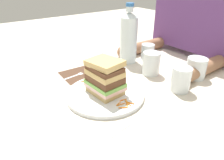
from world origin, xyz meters
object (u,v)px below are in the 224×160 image
Objects in this scene: fork at (75,75)px; water_bottle at (129,37)px; empty_tumbler_2 at (151,63)px; diner_across at (199,5)px; knife at (132,121)px; empty_tumbler_1 at (196,68)px; main_plate at (105,94)px; empty_tumbler_0 at (148,52)px; juice_glass at (181,80)px; napkin_dark at (79,74)px; sandwich at (105,78)px.

water_bottle is at bearing 88.19° from fork.
empty_tumbler_2 is (0.17, 0.27, 0.04)m from fork.
diner_across is at bearing 96.50° from empty_tumbler_2.
fork is 0.67m from diner_across.
empty_tumbler_1 is (-0.06, 0.40, 0.04)m from knife.
main_plate is 0.26m from empty_tumbler_2.
empty_tumbler_0 reaches higher than fork.
main_plate is 0.28m from juice_glass.
empty_tumbler_2 is at bearing 174.72° from juice_glass.
empty_tumbler_1 is at bearing 3.26° from empty_tumbler_0.
knife is at bearing -81.26° from empty_tumbler_1.
water_bottle is (-0.33, 0.03, 0.08)m from juice_glass.
empty_tumbler_1 is at bearing 74.92° from main_plate.
fork is 0.42m from juice_glass.
napkin_dark is 0.70× the size of knife.
napkin_dark is 0.37m from knife.
sandwich is at bearing -1.43° from napkin_dark.
empty_tumbler_1 is (0.26, 0.01, 0.00)m from empty_tumbler_0.
water_bottle is 0.37m from diner_across.
water_bottle is 3.19× the size of empty_tumbler_1.
napkin_dark is 1.47× the size of empty_tumbler_2.
empty_tumbler_2 is (-0.20, 0.28, 0.05)m from knife.
empty_tumbler_0 is at bearing -110.85° from diner_across.
napkin_dark is at bearing 176.33° from knife.
diner_across is (-0.23, 0.61, 0.25)m from knife.
water_bottle reaches higher than empty_tumbler_2.
knife is 0.47m from water_bottle.
water_bottle reaches higher than juice_glass.
napkin_dark is at bearing -92.50° from water_bottle.
empty_tumbler_0 is at bearing 139.73° from empty_tumbler_2.
sandwich reaches higher than empty_tumbler_1.
napkin_dark is 0.49m from empty_tumbler_1.
diner_across is (0.13, 0.61, 0.25)m from fork.
fork is 1.74× the size of empty_tumbler_2.
napkin_dark is (-0.21, 0.01, -0.01)m from main_plate.
empty_tumbler_2 is at bearing -40.27° from empty_tumbler_0.
knife is (0.37, -0.02, 0.00)m from napkin_dark.
empty_tumbler_2 is (-0.13, -0.12, 0.01)m from empty_tumbler_1.
empty_tumbler_1 reaches higher than empty_tumbler_0.
empty_tumbler_0 is at bearing 83.24° from fork.
fork is 0.83× the size of knife.
sandwich reaches higher than knife.
fork is at bearing -102.27° from diner_across.
diner_across reaches higher than empty_tumbler_0.
napkin_dark is at bearing 178.57° from sandwich.
fork is at bearing -91.81° from water_bottle.
fork is (0.00, -0.02, 0.00)m from napkin_dark.
sandwich is at bearing 144.42° from main_plate.
sandwich is 0.66× the size of knife.
sandwich reaches higher than fork.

